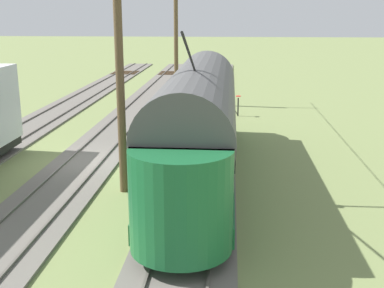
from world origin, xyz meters
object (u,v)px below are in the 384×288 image
at_px(vintage_streetcar, 199,120).
at_px(catenary_pole_foreground, 177,45).
at_px(switch_stand, 238,105).
at_px(catenary_pole_mid_near, 122,78).

xyz_separation_m(vintage_streetcar, catenary_pole_foreground, (2.46, -15.56, 1.73)).
xyz_separation_m(vintage_streetcar, switch_stand, (-1.62, -11.78, -1.55)).
bearing_deg(catenary_pole_foreground, vintage_streetcar, 98.97).
bearing_deg(vintage_streetcar, switch_stand, -97.85).
bearing_deg(vintage_streetcar, catenary_pole_mid_near, 33.48).
height_order(catenary_pole_foreground, catenary_pole_mid_near, same).
bearing_deg(catenary_pole_mid_near, vintage_streetcar, -146.52).
height_order(vintage_streetcar, catenary_pole_mid_near, catenary_pole_mid_near).
relative_size(catenary_pole_foreground, switch_stand, 6.19).
xyz_separation_m(vintage_streetcar, catenary_pole_mid_near, (2.46, 1.62, 1.73)).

